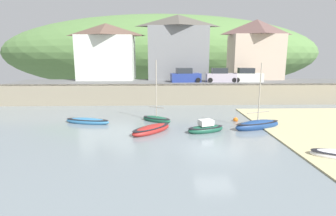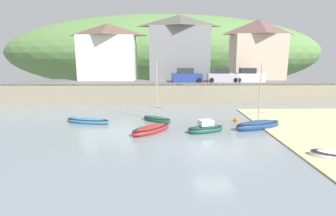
# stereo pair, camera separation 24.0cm
# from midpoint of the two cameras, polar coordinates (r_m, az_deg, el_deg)

# --- Properties ---
(quay_seawall) EXTENTS (48.00, 9.40, 2.40)m
(quay_seawall) POSITION_cam_midpoint_polar(r_m,az_deg,el_deg) (34.49, 4.11, 3.32)
(quay_seawall) COLOR gray
(quay_seawall) RESTS_ON ground
(hillside_backdrop) EXTENTS (80.00, 44.00, 18.77)m
(hillside_backdrop) POSITION_cam_midpoint_polar(r_m,az_deg,el_deg) (71.69, -1.40, 11.66)
(hillside_backdrop) COLOR #598344
(hillside_backdrop) RESTS_ON ground
(waterfront_building_left) EXTENTS (8.49, 6.08, 8.36)m
(waterfront_building_left) POSITION_cam_midpoint_polar(r_m,az_deg,el_deg) (42.49, -13.12, 11.71)
(waterfront_building_left) COLOR white
(waterfront_building_left) RESTS_ON ground
(waterfront_building_centre) EXTENTS (9.25, 4.76, 9.63)m
(waterfront_building_centre) POSITION_cam_midpoint_polar(r_m,az_deg,el_deg) (41.78, 1.94, 12.89)
(waterfront_building_centre) COLOR gray
(waterfront_building_centre) RESTS_ON ground
(waterfront_building_right) EXTENTS (7.94, 5.16, 9.00)m
(waterfront_building_right) POSITION_cam_midpoint_polar(r_m,az_deg,el_deg) (44.18, 18.04, 11.88)
(waterfront_building_right) COLOR beige
(waterfront_building_right) RESTS_ON ground
(sailboat_nearest_shore) EXTENTS (4.34, 2.04, 0.66)m
(sailboat_nearest_shore) POSITION_cam_midpoint_polar(r_m,az_deg,el_deg) (25.38, -17.10, -2.69)
(sailboat_nearest_shore) COLOR teal
(sailboat_nearest_shore) RESTS_ON ground
(sailboat_blue_trim) EXTENTS (3.34, 2.12, 1.17)m
(sailboat_blue_trim) POSITION_cam_midpoint_polar(r_m,az_deg,el_deg) (21.79, 7.74, -4.34)
(sailboat_blue_trim) COLOR #1A523C
(sailboat_blue_trim) RESTS_ON ground
(sailboat_tall_mast) EXTENTS (3.69, 3.79, 0.76)m
(sailboat_tall_mast) POSITION_cam_midpoint_polar(r_m,az_deg,el_deg) (21.55, -3.89, -4.59)
(sailboat_tall_mast) COLOR #A42522
(sailboat_tall_mast) RESTS_ON ground
(sailboat_white_hull) EXTENTS (3.03, 2.43, 5.82)m
(sailboat_white_hull) POSITION_cam_midpoint_polar(r_m,az_deg,el_deg) (24.96, -2.74, -2.30)
(sailboat_white_hull) COLOR #1B573D
(sailboat_white_hull) RESTS_ON ground
(sailboat_far_left) EXTENTS (4.51, 2.59, 5.70)m
(sailboat_far_left) POSITION_cam_midpoint_polar(r_m,az_deg,el_deg) (23.74, 18.31, -3.46)
(sailboat_far_left) COLOR navy
(sailboat_far_left) RESTS_ON ground
(parked_car_near_slipway) EXTENTS (4.27, 2.17, 1.95)m
(parked_car_near_slipway) POSITION_cam_midpoint_polar(r_m,az_deg,el_deg) (37.45, 3.54, 6.81)
(parked_car_near_slipway) COLOR navy
(parked_car_near_slipway) RESTS_ON ground
(parked_car_by_wall) EXTENTS (4.15, 1.83, 1.95)m
(parked_car_by_wall) POSITION_cam_midpoint_polar(r_m,az_deg,el_deg) (38.22, 11.02, 6.71)
(parked_car_by_wall) COLOR #BBB1C1
(parked_car_by_wall) RESTS_ON ground
(parked_car_end_of_row) EXTENTS (4.21, 1.98, 1.95)m
(parked_car_end_of_row) POSITION_cam_midpoint_polar(r_m,az_deg,el_deg) (39.21, 16.39, 6.57)
(parked_car_end_of_row) COLOR silver
(parked_car_end_of_row) RESTS_ON ground
(mooring_buoy) EXTENTS (0.46, 0.46, 0.46)m
(mooring_buoy) POSITION_cam_midpoint_polar(r_m,az_deg,el_deg) (25.83, 13.99, -2.45)
(mooring_buoy) COLOR orange
(mooring_buoy) RESTS_ON ground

